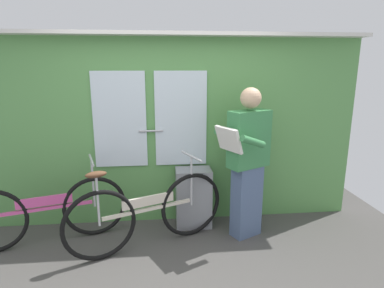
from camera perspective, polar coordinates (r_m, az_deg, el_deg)
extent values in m
cube|color=#474442|center=(3.14, -3.19, -23.31)|extent=(5.53, 4.09, 0.04)
cube|color=#56934C|center=(3.84, -4.24, 1.95)|extent=(4.53, 0.08, 2.18)
cube|color=silver|center=(3.78, -12.65, 4.18)|extent=(0.60, 0.02, 1.10)
cube|color=silver|center=(3.76, -1.98, 4.45)|extent=(0.60, 0.02, 1.10)
cylinder|color=#B2B2B7|center=(3.76, -7.28, 2.32)|extent=(0.28, 0.02, 0.02)
cube|color=silver|center=(3.67, -4.52, 18.88)|extent=(4.53, 0.28, 0.04)
torus|color=black|center=(3.65, -0.10, -10.71)|extent=(0.69, 0.32, 0.73)
torus|color=black|center=(3.34, -16.02, -13.71)|extent=(0.69, 0.32, 0.73)
cube|color=beige|center=(3.43, -7.69, -11.36)|extent=(0.90, 0.40, 0.03)
cube|color=beige|center=(3.39, -7.74, -9.92)|extent=(0.52, 0.24, 0.10)
cylinder|color=#B7B7BC|center=(3.23, -16.33, -9.59)|extent=(0.02, 0.02, 0.52)
ellipsoid|color=brown|center=(3.14, -16.64, -5.19)|extent=(0.22, 0.16, 0.06)
cylinder|color=#B7B7BC|center=(3.54, -0.10, -6.57)|extent=(0.02, 0.02, 0.56)
cylinder|color=#B7B7BC|center=(3.45, -0.10, -2.19)|extent=(0.19, 0.42, 0.02)
torus|color=black|center=(3.82, -16.81, -10.50)|extent=(0.67, 0.23, 0.68)
cube|color=#D14C93|center=(3.80, -24.53, -10.34)|extent=(0.92, 0.30, 0.03)
cube|color=#D14C93|center=(3.77, -24.65, -9.17)|extent=(0.54, 0.18, 0.10)
cylinder|color=#B7B7BC|center=(3.72, -17.09, -6.69)|extent=(0.02, 0.02, 0.54)
cylinder|color=#B7B7BC|center=(3.64, -17.39, -2.69)|extent=(0.15, 0.43, 0.02)
cube|color=slate|center=(3.69, 9.60, -9.93)|extent=(0.37, 0.31, 0.81)
cube|color=#387F47|center=(3.47, 10.06, 0.87)|extent=(0.50, 0.39, 0.61)
sphere|color=tan|center=(3.40, 10.37, 8.01)|extent=(0.22, 0.22, 0.22)
cube|color=silver|center=(3.28, 6.49, 0.81)|extent=(0.25, 0.35, 0.26)
cylinder|color=#387F47|center=(3.22, 10.72, 0.42)|extent=(0.30, 0.20, 0.17)
cylinder|color=#387F47|center=(3.52, 6.15, 1.71)|extent=(0.30, 0.20, 0.17)
cube|color=gray|center=(3.86, 0.26, -9.46)|extent=(0.41, 0.28, 0.70)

